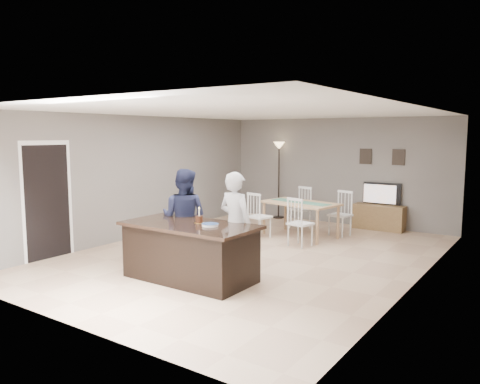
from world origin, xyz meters
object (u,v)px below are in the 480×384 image
Objects in this scene: dining_table at (300,208)px; tv_console at (379,217)px; kitchen_island at (190,251)px; plate_stack at (210,225)px; television at (381,194)px; floor_lamp at (279,159)px; birthday_cake at (199,219)px; woman at (236,224)px; man at (184,218)px.

tv_console is at bearing 66.30° from dining_table.
plate_stack is (0.39, 0.02, 0.47)m from kitchen_island.
floor_lamp reaches higher than television.
plate_stack is 5.96m from floor_lamp.
television reaches higher than kitchen_island.
tv_console is 0.57m from television.
birthday_cake is at bearing -77.71° from dining_table.
television is (0.00, 0.07, 0.56)m from tv_console.
floor_lamp is at bearing 1.02° from television.
kitchen_island is 8.70× the size of birthday_cake.
kitchen_island is 1.01× the size of dining_table.
television is 0.54× the size of woman.
kitchen_island is 5.78m from television.
plate_stack is at bearing -70.37° from floor_lamp.
man is at bearing 5.89° from woman.
television is (1.20, 5.64, 0.41)m from kitchen_island.
tv_console is 2.17m from dining_table.
tv_console is 1.31× the size of television.
birthday_cake is at bearing -101.64° from tv_console.
man is (-1.80, -5.09, -0.01)m from television.
man is (-1.80, -5.02, 0.55)m from tv_console.
woman is at bearing 163.16° from man.
woman is at bearing 79.02° from plate_stack.
plate_stack is (-0.81, -5.55, 0.62)m from tv_console.
woman is 1.00× the size of man.
floor_lamp is (-2.09, 5.04, 0.77)m from woman.
kitchen_island reaches higher than tv_console.
man is 5.19m from floor_lamp.
dining_table is 1.02× the size of floor_lamp.
dining_table is at bearing -117.08° from man.
television reaches higher than dining_table.
birthday_cake is at bearing 78.50° from television.
birthday_cake is 0.95× the size of plate_stack.
woman is 1.09m from man.
plate_stack is at bearing 81.79° from television.
television is at bearing 77.99° from kitchen_island.
birthday_cake is 3.68m from dining_table.
woman is (-0.71, -5.09, -0.01)m from television.
floor_lamp is at bearing -61.58° from woman.
woman is 0.59m from birthday_cake.
dining_table is (-0.51, 3.25, -0.21)m from woman.
kitchen_island is 5.70m from tv_console.
floor_lamp is at bearing 179.59° from tv_console.
plate_stack reaches higher than tv_console.
dining_table reaches higher than plate_stack.
floor_lamp reaches higher than dining_table.
plate_stack is 0.12× the size of dining_table.
television is at bearing -92.03° from woman.
dining_table is (-1.22, -1.77, 0.35)m from tv_console.
floor_lamp reaches higher than man.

